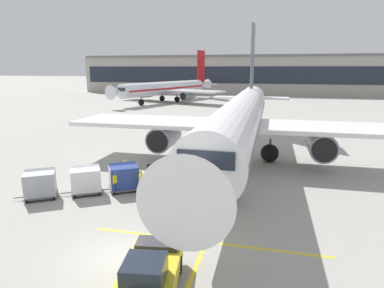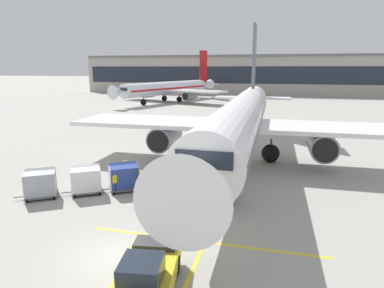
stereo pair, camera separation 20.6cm
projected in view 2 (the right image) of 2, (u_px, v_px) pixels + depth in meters
name	position (u px, v px, depth m)	size (l,w,h in m)	color
ground_plane	(113.00, 258.00, 15.33)	(600.00, 600.00, 0.00)	#9E9B93
parked_airplane	(240.00, 120.00, 29.94)	(30.64, 40.27, 13.95)	white
belt_loader	(167.00, 169.00, 25.49)	(5.12, 3.31, 3.49)	silver
baggage_cart_lead	(124.00, 176.00, 23.64)	(2.73, 2.42, 1.91)	#515156
baggage_cart_second	(86.00, 179.00, 23.05)	(2.73, 2.42, 1.91)	#515156
baggage_cart_third	(40.00, 183.00, 22.27)	(2.73, 2.42, 1.91)	#515156
pushback_tug	(146.00, 274.00, 12.73)	(2.74, 4.67, 1.83)	gold
ground_crew_by_loader	(141.00, 181.00, 22.74)	(0.33, 0.56, 1.74)	#514C42
ground_crew_by_carts	(125.00, 170.00, 25.21)	(0.57, 0.28, 1.74)	black
ground_crew_marshaller	(116.00, 180.00, 22.82)	(0.36, 0.54, 1.74)	black
ground_crew_wingwalker	(177.00, 171.00, 24.91)	(0.51, 0.39, 1.74)	#333847
safety_cone_engine_keepout	(181.00, 162.00, 29.84)	(0.57, 0.57, 0.65)	black
apron_guidance_line_lead_in	(238.00, 164.00, 30.15)	(0.20, 110.00, 0.01)	yellow
apron_guidance_line_stop_bar	(205.00, 242.00, 16.70)	(12.00, 0.20, 0.01)	yellow
terminal_building	(238.00, 75.00, 113.92)	(104.00, 15.80, 12.54)	#A8A399
distant_airplane	(170.00, 88.00, 84.58)	(30.40, 37.38, 13.25)	silver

